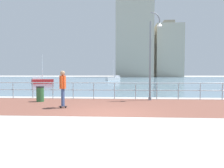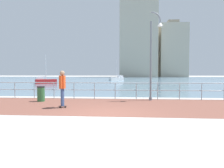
{
  "view_description": "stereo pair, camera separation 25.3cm",
  "coord_description": "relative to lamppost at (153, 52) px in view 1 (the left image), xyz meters",
  "views": [
    {
      "loc": [
        0.67,
        -8.48,
        1.7
      ],
      "look_at": [
        -0.04,
        3.14,
        1.1
      ],
      "focal_mm": 33.08,
      "sensor_mm": 36.0,
      "label": 1
    },
    {
      "loc": [
        0.92,
        -8.46,
        1.7
      ],
      "look_at": [
        -0.04,
        3.14,
        1.1
      ],
      "focal_mm": 33.08,
      "sensor_mm": 36.0,
      "label": 2
    }
  ],
  "objects": [
    {
      "name": "tower_steel",
      "position": [
        2.62,
        85.71,
        15.67
      ],
      "size": [
        16.62,
        17.25,
        39.11
      ],
      "color": "#B2AD99",
      "rests_on": "ground"
    },
    {
      "name": "brick_paving",
      "position": [
        -2.43,
        -2.25,
        -3.05
      ],
      "size": [
        28.0,
        5.75,
        0.01
      ],
      "primitive_type": "cube",
      "color": "brown",
      "rests_on": "ground"
    },
    {
      "name": "sailboat_red",
      "position": [
        -15.37,
        20.07,
        -2.6
      ],
      "size": [
        3.42,
        2.7,
        4.75
      ],
      "color": "#B21E1E",
      "rests_on": "ground"
    },
    {
      "name": "skateboarder",
      "position": [
        -4.79,
        -3.18,
        -1.94
      ],
      "size": [
        0.41,
        0.55,
        1.83
      ],
      "color": "black",
      "rests_on": "ground"
    },
    {
      "name": "lamppost",
      "position": [
        0.0,
        0.0,
        0.0
      ],
      "size": [
        0.81,
        0.36,
        5.52
      ],
      "color": "slate",
      "rests_on": "ground"
    },
    {
      "name": "ground",
      "position": [
        -2.43,
        35.39,
        -3.05
      ],
      "size": [
        220.0,
        220.0,
        0.0
      ],
      "primitive_type": "plane",
      "color": "#ADAAA5"
    },
    {
      "name": "tower_brick",
      "position": [
        18.8,
        86.05,
        9.23
      ],
      "size": [
        12.24,
        10.69,
        26.23
      ],
      "color": "#B2AD99",
      "rests_on": "ground"
    },
    {
      "name": "waterfront_railing",
      "position": [
        -2.43,
        0.62,
        -2.3
      ],
      "size": [
        25.25,
        0.06,
        1.1
      ],
      "color": "#9EADB7",
      "rests_on": "ground"
    },
    {
      "name": "trash_bin",
      "position": [
        -6.83,
        -1.03,
        -2.58
      ],
      "size": [
        0.46,
        0.46,
        0.93
      ],
      "color": "#2D6638",
      "rests_on": "ground"
    },
    {
      "name": "sailboat_white",
      "position": [
        -4.36,
        35.58,
        -2.58
      ],
      "size": [
        3.48,
        2.95,
        4.94
      ],
      "color": "white",
      "rests_on": "ground"
    },
    {
      "name": "harbor_water",
      "position": [
        -2.43,
        45.62,
        -3.05
      ],
      "size": [
        180.0,
        88.0,
        0.0
      ],
      "primitive_type": "cube",
      "color": "slate",
      "rests_on": "ground"
    }
  ]
}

